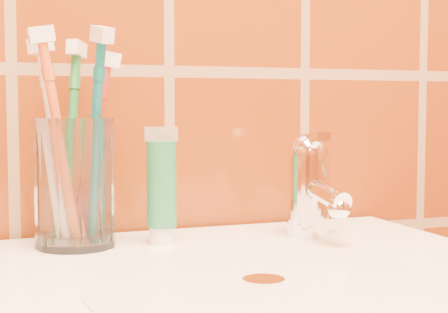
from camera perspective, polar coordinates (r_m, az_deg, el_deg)
name	(u,v)px	position (r m, az deg, el deg)	size (l,w,h in m)	color
glass_tumbler	(75,183)	(0.74, -12.25, -2.13)	(0.08, 0.08, 0.14)	white
toothpaste_tube	(162,189)	(0.75, -5.21, -2.73)	(0.04, 0.03, 0.13)	white
faucet	(310,181)	(0.79, 7.13, -2.07)	(0.05, 0.11, 0.12)	white
toothbrush_0	(94,140)	(0.73, -10.77, 1.32)	(0.04, 0.06, 0.24)	#0C636C
toothbrush_1	(55,144)	(0.74, -13.88, 1.02)	(0.05, 0.05, 0.23)	white
toothbrush_2	(92,150)	(0.75, -10.92, 0.57)	(0.06, 0.03, 0.21)	#A12C22
toothbrush_3	(60,141)	(0.73, -13.45, 1.25)	(0.06, 0.03, 0.24)	#D25A25
toothbrush_4	(72,144)	(0.76, -12.56, 1.04)	(0.04, 0.05, 0.23)	#217C36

